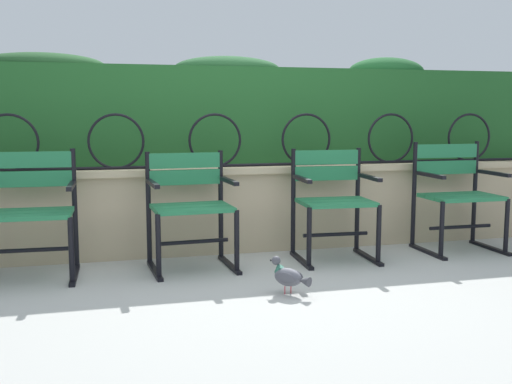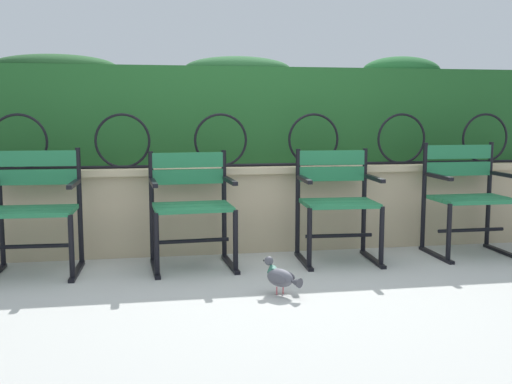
{
  "view_description": "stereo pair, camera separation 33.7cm",
  "coord_description": "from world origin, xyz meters",
  "px_view_note": "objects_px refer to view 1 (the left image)",
  "views": [
    {
      "loc": [
        -1.08,
        -3.99,
        1.1
      ],
      "look_at": [
        0.0,
        0.09,
        0.55
      ],
      "focal_mm": 42.75,
      "sensor_mm": 36.0,
      "label": 1
    },
    {
      "loc": [
        -0.75,
        -4.07,
        1.1
      ],
      "look_at": [
        0.0,
        0.09,
        0.55
      ],
      "focal_mm": 42.75,
      "sensor_mm": 36.0,
      "label": 2
    }
  ],
  "objects_px": {
    "park_chair_centre_left": "(190,204)",
    "park_chair_centre_right": "(333,199)",
    "park_chair_rightmost": "(456,192)",
    "pigeon_near_chairs": "(289,276)",
    "park_chair_leftmost": "(30,209)"
  },
  "relations": [
    {
      "from": "park_chair_rightmost",
      "to": "pigeon_near_chairs",
      "type": "xyz_separation_m",
      "value": [
        -1.68,
        -0.83,
        -0.35
      ]
    },
    {
      "from": "park_chair_centre_right",
      "to": "park_chair_rightmost",
      "type": "relative_size",
      "value": 0.96
    },
    {
      "from": "park_chair_rightmost",
      "to": "park_chair_leftmost",
      "type": "bearing_deg",
      "value": -179.87
    },
    {
      "from": "park_chair_leftmost",
      "to": "park_chair_centre_left",
      "type": "xyz_separation_m",
      "value": [
        1.07,
        -0.02,
        -0.01
      ]
    },
    {
      "from": "park_chair_centre_right",
      "to": "park_chair_rightmost",
      "type": "height_order",
      "value": "park_chair_rightmost"
    },
    {
      "from": "park_chair_rightmost",
      "to": "park_chair_centre_left",
      "type": "bearing_deg",
      "value": -179.38
    },
    {
      "from": "park_chair_leftmost",
      "to": "pigeon_near_chairs",
      "type": "xyz_separation_m",
      "value": [
        1.55,
        -0.83,
        -0.35
      ]
    },
    {
      "from": "park_chair_centre_right",
      "to": "park_chair_rightmost",
      "type": "bearing_deg",
      "value": 1.5
    },
    {
      "from": "park_chair_leftmost",
      "to": "park_chair_rightmost",
      "type": "distance_m",
      "value": 3.22
    },
    {
      "from": "park_chair_centre_left",
      "to": "park_chair_rightmost",
      "type": "distance_m",
      "value": 2.16
    },
    {
      "from": "park_chair_leftmost",
      "to": "park_chair_centre_right",
      "type": "relative_size",
      "value": 1.03
    },
    {
      "from": "park_chair_leftmost",
      "to": "park_chair_rightmost",
      "type": "height_order",
      "value": "park_chair_rightmost"
    },
    {
      "from": "park_chair_centre_right",
      "to": "pigeon_near_chairs",
      "type": "relative_size",
      "value": 3.29
    },
    {
      "from": "park_chair_centre_left",
      "to": "park_chair_centre_right",
      "type": "xyz_separation_m",
      "value": [
        1.08,
        -0.0,
        -0.0
      ]
    },
    {
      "from": "park_chair_rightmost",
      "to": "pigeon_near_chairs",
      "type": "relative_size",
      "value": 3.44
    }
  ]
}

